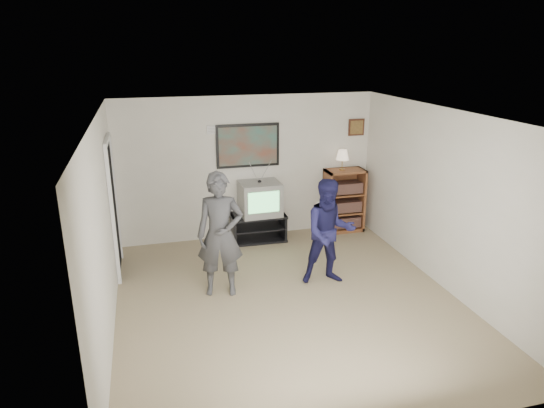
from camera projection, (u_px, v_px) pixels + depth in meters
name	position (u px, v px, depth m)	size (l,w,h in m)	color
room_shell	(282.00, 206.00, 6.46)	(4.51, 5.00, 2.51)	#775F4B
media_stand	(258.00, 227.00, 8.53)	(0.96, 0.55, 0.48)	black
crt_television	(260.00, 198.00, 8.38)	(0.69, 0.58, 0.58)	gray
bookshelf	(344.00, 200.00, 8.87)	(0.71, 0.40, 1.16)	brown
table_lamp	(342.00, 160.00, 8.63)	(0.23, 0.23, 0.36)	beige
person_tall	(220.00, 235.00, 6.52)	(0.63, 0.42, 1.73)	#3C3C3F
person_short	(329.00, 232.00, 6.86)	(0.75, 0.59, 1.55)	#191843
controller_left	(216.00, 205.00, 6.57)	(0.04, 0.12, 0.04)	white
controller_right	(320.00, 204.00, 6.95)	(0.04, 0.13, 0.04)	white
poster	(248.00, 146.00, 8.29)	(1.10, 0.03, 0.75)	black
air_vent	(215.00, 130.00, 8.06)	(0.28, 0.02, 0.14)	white
small_picture	(356.00, 127.00, 8.71)	(0.30, 0.03, 0.30)	#452016
doorway	(113.00, 208.00, 7.14)	(0.03, 0.85, 2.00)	black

